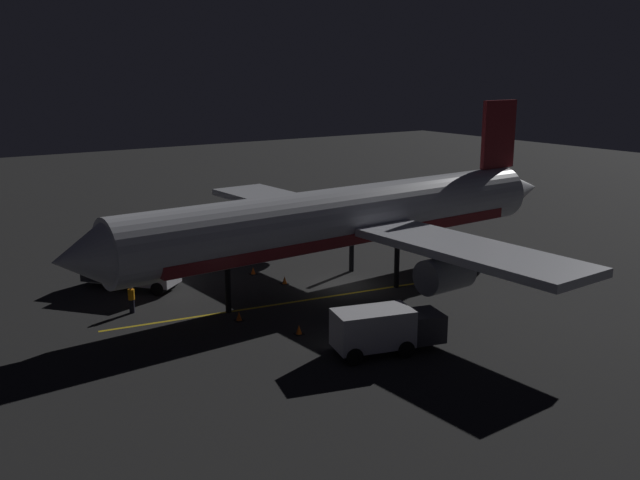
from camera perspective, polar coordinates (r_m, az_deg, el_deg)
The scene contains 10 objects.
ground_plane at distance 48.57m, azimuth 1.95°, elevation -3.81°, with size 180.00×180.00×0.20m, color #252526.
apron_guide_stripe at distance 45.47m, azimuth -1.26°, elevation -4.91°, with size 0.24×25.73×0.01m, color gold.
airliner at distance 47.74m, azimuth 2.57°, elevation 1.76°, with size 34.55×40.16×12.15m.
baggage_truck at distance 49.18m, azimuth -14.82°, elevation -2.34°, with size 6.41×5.74×2.52m.
catering_truck at distance 37.15m, azimuth 5.17°, elevation -7.29°, with size 3.58×6.22×2.42m.
ground_crew_worker at distance 44.45m, azimuth -15.04°, elevation -4.64°, with size 0.40×0.40×1.74m.
traffic_cone_near_left at distance 39.79m, azimuth -1.72°, elevation -7.31°, with size 0.50×0.50×0.55m.
traffic_cone_near_right at distance 51.26m, azimuth -5.44°, elevation -2.51°, with size 0.50×0.50×0.55m.
traffic_cone_under_wing at distance 42.11m, azimuth -6.58°, elevation -6.19°, with size 0.50×0.50×0.55m.
traffic_cone_far at distance 48.82m, azimuth -2.89°, elevation -3.30°, with size 0.50×0.50×0.55m.
Camera 1 is at (-37.21, 27.58, 14.52)m, focal length 39.48 mm.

